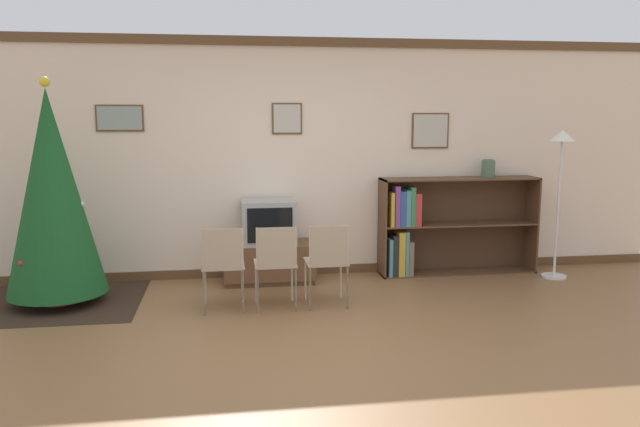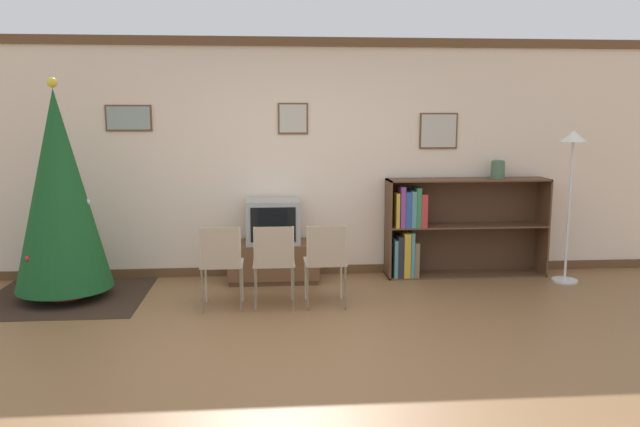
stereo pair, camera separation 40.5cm
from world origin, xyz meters
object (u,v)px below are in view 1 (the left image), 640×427
Objects in this scene: tv_console at (269,262)px; bookshelf at (432,227)px; folding_chair_left at (223,263)px; folding_chair_right at (327,260)px; standing_lamp at (561,165)px; television at (269,222)px; christmas_tree at (52,193)px; folding_chair_center at (276,261)px; vase at (488,168)px.

bookshelf is at bearing 2.47° from tv_console.
folding_chair_left and folding_chair_right have the same top height.
television is at bearing 174.80° from standing_lamp.
folding_chair_right is at bearing -63.94° from television.
television is (2.12, 0.49, -0.42)m from christmas_tree.
bookshelf is 1.10× the size of standing_lamp.
folding_chair_left and folding_chair_center have the same top height.
bookshelf is at bearing 37.94° from folding_chair_right.
vase is (0.67, 0.02, 0.68)m from bookshelf.
vase is (2.58, 1.12, 0.76)m from folding_chair_center.
television is 0.72× the size of folding_chair_left.
folding_chair_right is 1.79m from bookshelf.
standing_lamp is (3.25, -0.30, 1.07)m from tv_console.
christmas_tree is 2.22m from television.
folding_chair_center is (0.50, 0.00, 0.00)m from folding_chair_left.
standing_lamp reaches higher than bookshelf.
folding_chair_left is (1.62, -0.52, -0.63)m from christmas_tree.
folding_chair_center is 0.50m from folding_chair_right.
tv_console is 4.81× the size of vase.
christmas_tree is 1.31× the size of standing_lamp.
bookshelf is (1.41, 1.10, 0.08)m from folding_chair_right.
vase is (2.58, 0.11, 1.01)m from tv_console.
christmas_tree reaches higher than tv_console.
christmas_tree is at bearing -166.88° from television.
folding_chair_center is at bearing -156.44° from vase.
tv_console is 0.60× the size of standing_lamp.
christmas_tree is 1.82m from folding_chair_left.
folding_chair_right is at bearing 0.00° from folding_chair_center.
standing_lamp reaches higher than folding_chair_right.
vase reaches higher than bookshelf.
television is 3.32m from standing_lamp.
standing_lamp reaches higher than vase.
folding_chair_center is at bearing -13.83° from christmas_tree.
television is 1.15m from folding_chair_right.
standing_lamp reaches higher than folding_chair_left.
television reaches higher than folding_chair_left.
bookshelf reaches higher than tv_console.
standing_lamp is at bearing -5.25° from tv_console.
television reaches higher than folding_chair_center.
bookshelf is (1.91, 0.08, 0.33)m from tv_console.
folding_chair_left is 0.99m from folding_chair_right.
vase reaches higher than folding_chair_right.
folding_chair_center is at bearing -167.54° from standing_lamp.
folding_chair_left is 0.50m from folding_chair_center.
tv_console is at bearing -177.64° from vase.
vase is at bearing 7.31° from christmas_tree.
folding_chair_right is 0.44× the size of bookshelf.
tv_console is 0.54× the size of bookshelf.
folding_chair_right is at bearing -64.00° from tv_console.
christmas_tree is 2.74m from folding_chair_right.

